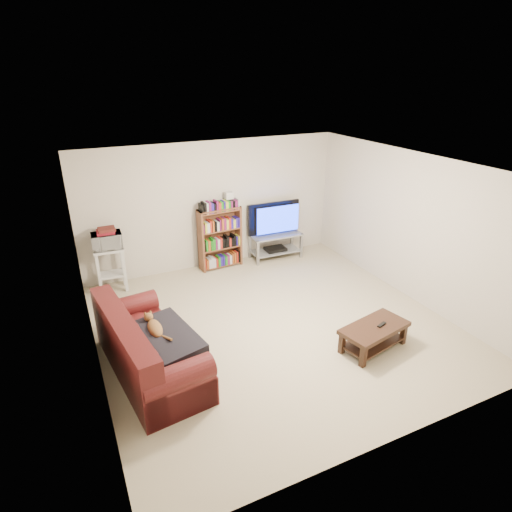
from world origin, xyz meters
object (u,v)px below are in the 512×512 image
tv_stand (276,242)px  sofa (145,352)px  coffee_table (374,333)px  bookshelf (220,237)px

tv_stand → sofa: bearing=-139.9°
coffee_table → tv_stand: tv_stand is taller
coffee_table → tv_stand: (0.23, 3.34, 0.10)m
tv_stand → bookshelf: (-1.17, 0.07, 0.27)m
coffee_table → bookshelf: size_ratio=0.88×
sofa → bookshelf: bearing=44.9°
coffee_table → bookshelf: bearing=93.6°
tv_stand → bookshelf: bearing=178.0°
sofa → coffee_table: sofa is taller
bookshelf → sofa: bearing=-131.7°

